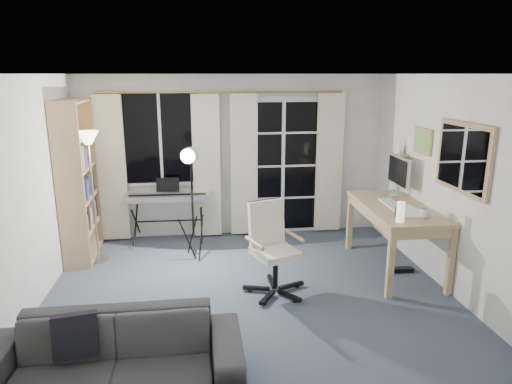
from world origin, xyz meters
TOP-DOWN VIEW (x-y plane):
  - floor at (0.00, 0.00)m, footprint 4.50×4.00m
  - window at (-1.05, 1.97)m, footprint 1.20×0.08m
  - french_door at (0.75, 1.97)m, footprint 1.32×0.09m
  - curtains at (-0.14, 1.88)m, footprint 3.60×0.07m
  - bookshelf at (-2.13, 1.31)m, footprint 0.37×0.99m
  - torchiere_lamp at (-1.87, 1.13)m, footprint 0.35×0.35m
  - keyboard_piano at (-0.97, 1.70)m, footprint 1.23×0.61m
  - studio_light at (-0.63, 1.02)m, footprint 0.34×0.34m
  - office_chair at (0.25, 0.03)m, footprint 0.72×0.69m
  - desk at (1.88, 0.37)m, footprint 0.82×1.58m
  - monitor at (2.08, 0.82)m, footprint 0.20×0.60m
  - desk_clutter at (1.81, 0.13)m, footprint 0.51×0.94m
  - mug at (1.98, -0.13)m, footprint 0.14×0.11m
  - wall_mirror at (2.22, -0.35)m, footprint 0.04×0.94m
  - framed_print at (2.23, 0.55)m, footprint 0.03×0.42m
  - wall_shelf at (2.16, 1.05)m, footprint 0.16×0.30m
  - sofa at (-1.22, -1.55)m, footprint 1.97×0.58m

SIDE VIEW (x-z plane):
  - floor at x=0.00m, z-range -0.02..0.00m
  - sofa at x=-1.22m, z-range 0.00..0.77m
  - office_chair at x=0.25m, z-range 0.09..1.12m
  - desk_clutter at x=1.81m, z-range 0.13..1.18m
  - keyboard_piano at x=-0.97m, z-range 0.23..1.11m
  - desk at x=1.88m, z-range 0.31..1.15m
  - mug at x=1.98m, z-range 0.84..0.97m
  - bookshelf at x=-2.13m, z-range -0.05..2.04m
  - french_door at x=0.75m, z-range -0.03..2.08m
  - curtains at x=-0.14m, z-range 0.03..2.16m
  - monitor at x=2.08m, z-range 0.89..1.41m
  - studio_light at x=-0.63m, z-range 0.46..2.00m
  - torchiere_lamp at x=-1.87m, z-range 0.52..2.24m
  - wall_shelf at x=2.16m, z-range 1.32..1.50m
  - window at x=-1.05m, z-range 0.80..2.20m
  - wall_mirror at x=2.22m, z-range 1.18..1.92m
  - framed_print at x=2.23m, z-range 1.44..1.76m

